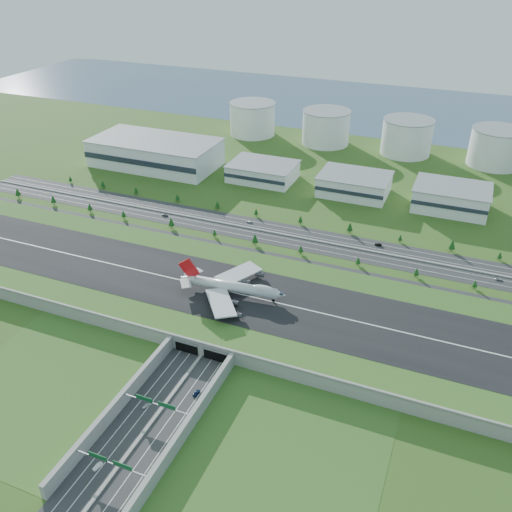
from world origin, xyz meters
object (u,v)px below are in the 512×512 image
at_px(car_0, 146,406).
at_px(car_6, 499,279).
at_px(boeing_747, 232,286).
at_px(car_2, 197,393).
at_px(car_1, 98,466).
at_px(car_4, 165,215).
at_px(car_5, 378,244).
at_px(car_7, 249,222).
at_px(fuel_tank_a, 253,119).

bearing_deg(car_0, car_6, 71.87).
height_order(boeing_747, car_6, boeing_747).
relative_size(boeing_747, car_2, 13.73).
bearing_deg(car_1, car_6, 67.25).
bearing_deg(car_4, car_5, -94.36).
bearing_deg(car_5, car_1, -20.14).
height_order(car_0, car_2, car_0).
height_order(car_1, car_7, car_1).
distance_m(car_1, car_2, 56.62).
bearing_deg(fuel_tank_a, car_1, -75.68).
relative_size(boeing_747, car_5, 13.07).
relative_size(car_4, car_5, 0.95).
bearing_deg(fuel_tank_a, boeing_747, -69.51).
xyz_separation_m(fuel_tank_a, boeing_747, (116.54, -311.88, -3.62)).
xyz_separation_m(boeing_747, car_6, (148.33, 91.29, -13.10)).
relative_size(boeing_747, car_1, 14.32).
xyz_separation_m(fuel_tank_a, car_6, (264.87, -220.58, -16.72)).
xyz_separation_m(car_4, car_5, (167.50, 16.22, 0.01)).
relative_size(fuel_tank_a, car_1, 10.69).
bearing_deg(car_2, car_6, -125.21).
xyz_separation_m(car_0, car_5, (71.02, 197.95, 0.14)).
xyz_separation_m(car_6, car_7, (-182.31, 14.69, 0.01)).
bearing_deg(car_6, car_0, 124.56).
bearing_deg(car_1, car_4, 125.94).
relative_size(boeing_747, car_0, 16.27).
height_order(car_2, car_7, car_2).
bearing_deg(car_6, car_5, 63.44).
height_order(boeing_747, car_2, boeing_747).
relative_size(car_0, car_4, 0.84).
distance_m(fuel_tank_a, car_6, 345.10).
xyz_separation_m(fuel_tank_a, car_1, (112.14, -439.43, -16.61)).
bearing_deg(car_7, car_4, -90.81).
bearing_deg(boeing_747, car_4, 132.32).
bearing_deg(car_0, car_2, 63.71).
bearing_deg(car_6, fuel_tank_a, 34.75).
bearing_deg(car_1, fuel_tank_a, 116.48).
bearing_deg(car_0, car_1, -68.41).
distance_m(boeing_747, car_2, 76.58).
bearing_deg(boeing_747, car_5, 52.54).
height_order(boeing_747, car_5, boeing_747).
bearing_deg(fuel_tank_a, car_5, -48.14).
relative_size(car_0, car_5, 0.80).
xyz_separation_m(car_1, car_6, (152.72, 218.84, -0.11)).
height_order(fuel_tank_a, car_4, fuel_tank_a).
distance_m(boeing_747, car_6, 174.67).
distance_m(fuel_tank_a, car_2, 407.88).
bearing_deg(car_6, car_2, 125.51).
xyz_separation_m(car_2, car_5, (52.53, 181.38, 0.17)).
height_order(car_0, car_1, car_1).
xyz_separation_m(fuel_tank_a, car_7, (82.55, -205.90, -16.71)).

